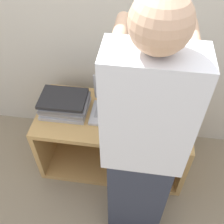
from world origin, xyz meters
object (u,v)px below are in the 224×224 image
laptop_stack_left (65,104)px  laptop_stack_right (165,113)px  person (142,151)px  laptop_open (115,106)px

laptop_stack_left → laptop_stack_right: laptop_stack_right is taller
laptop_stack_left → laptop_stack_right: bearing=0.1°
laptop_stack_left → person: person is taller
laptop_stack_left → laptop_stack_right: 0.72m
laptop_stack_left → person: 0.78m
laptop_stack_right → person: bearing=-106.4°
laptop_stack_left → laptop_open: bearing=7.1°
laptop_open → laptop_stack_right: 0.36m
laptop_open → laptop_stack_right: size_ratio=0.95×
laptop_open → person: (0.22, -0.53, 0.22)m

